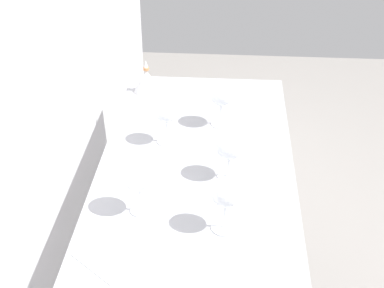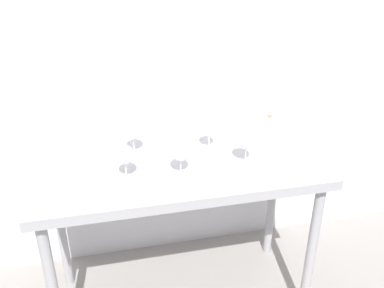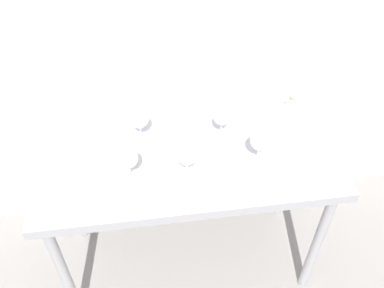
% 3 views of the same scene
% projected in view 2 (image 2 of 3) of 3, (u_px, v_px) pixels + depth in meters
% --- Properties ---
extents(back_wall, '(3.80, 0.04, 2.60)m').
position_uv_depth(back_wall, '(161.00, 56.00, 2.29)').
color(back_wall, silver).
rests_on(back_wall, ground_plane).
extents(steel_counter, '(1.40, 0.65, 0.90)m').
position_uv_depth(steel_counter, '(179.00, 181.00, 2.09)').
color(steel_counter, '#9C9CA2').
rests_on(steel_counter, ground_plane).
extents(wine_glass_far_right, '(0.08, 0.08, 0.17)m').
position_uv_depth(wine_glass_far_right, '(209.00, 128.00, 2.12)').
color(wine_glass_far_right, white).
rests_on(wine_glass_far_right, steel_counter).
extents(wine_glass_near_right, '(0.09, 0.09, 0.17)m').
position_uv_depth(wine_glass_near_right, '(246.00, 141.00, 1.98)').
color(wine_glass_near_right, white).
rests_on(wine_glass_near_right, steel_counter).
extents(wine_glass_near_left, '(0.09, 0.09, 0.17)m').
position_uv_depth(wine_glass_near_left, '(125.00, 156.00, 1.85)').
color(wine_glass_near_left, white).
rests_on(wine_glass_near_left, steel_counter).
extents(wine_glass_near_center, '(0.09, 0.09, 0.17)m').
position_uv_depth(wine_glass_near_center, '(180.00, 152.00, 1.89)').
color(wine_glass_near_center, white).
rests_on(wine_glass_near_center, steel_counter).
extents(wine_glass_far_left, '(0.09, 0.09, 0.17)m').
position_uv_depth(wine_glass_far_left, '(133.00, 131.00, 2.08)').
color(wine_glass_far_left, white).
rests_on(wine_glass_far_left, steel_counter).
extents(tasting_sheet_upper, '(0.27, 0.28, 0.00)m').
position_uv_depth(tasting_sheet_upper, '(96.00, 154.00, 2.12)').
color(tasting_sheet_upper, white).
rests_on(tasting_sheet_upper, steel_counter).
extents(decanter_funnel, '(0.11, 0.11, 0.14)m').
position_uv_depth(decanter_funnel, '(269.00, 124.00, 2.34)').
color(decanter_funnel, silver).
rests_on(decanter_funnel, steel_counter).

